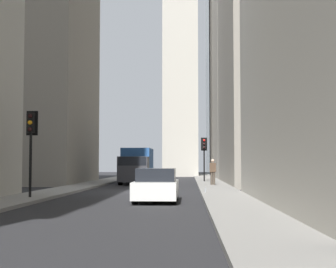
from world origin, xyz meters
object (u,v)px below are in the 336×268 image
object	(u,v)px
traffic_light_midblock	(204,149)
delivery_truck	(137,166)
sedan_white	(156,186)
discarded_bottle	(205,190)
pedestrian	(213,171)
traffic_light_foreground	(31,133)

from	to	relation	value
traffic_light_midblock	delivery_truck	bearing A→B (deg)	112.15
sedan_white	discarded_bottle	size ratio (longest dim) A/B	15.93
delivery_truck	sedan_white	world-z (taller)	delivery_truck
sedan_white	traffic_light_midblock	xyz separation A→B (m)	(21.16, -2.67, 2.17)
sedan_white	pedestrian	distance (m)	14.42
delivery_truck	traffic_light_midblock	bearing A→B (deg)	-67.85
sedan_white	discarded_bottle	distance (m)	5.22
discarded_bottle	traffic_light_midblock	bearing A→B (deg)	-1.55
delivery_truck	traffic_light_midblock	world-z (taller)	traffic_light_midblock
traffic_light_foreground	delivery_truck	bearing A→B (deg)	-8.83
delivery_truck	traffic_light_foreground	distance (m)	18.55
traffic_light_foreground	traffic_light_midblock	size ratio (longest dim) A/B	1.05
sedan_white	traffic_light_midblock	distance (m)	21.44
delivery_truck	traffic_light_foreground	size ratio (longest dim) A/B	1.68
sedan_white	pedestrian	xyz separation A→B (m)	(14.08, -3.05, 0.46)
delivery_truck	traffic_light_foreground	xyz separation A→B (m)	(-18.27, 2.84, 1.50)
delivery_truck	discarded_bottle	distance (m)	15.13
traffic_light_midblock	traffic_light_foreground	bearing A→B (deg)	157.94
sedan_white	pedestrian	bearing A→B (deg)	-12.24
sedan_white	traffic_light_foreground	distance (m)	6.12
traffic_light_midblock	pedestrian	distance (m)	7.29
pedestrian	discarded_bottle	xyz separation A→B (m)	(-9.38, 0.83, -0.87)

